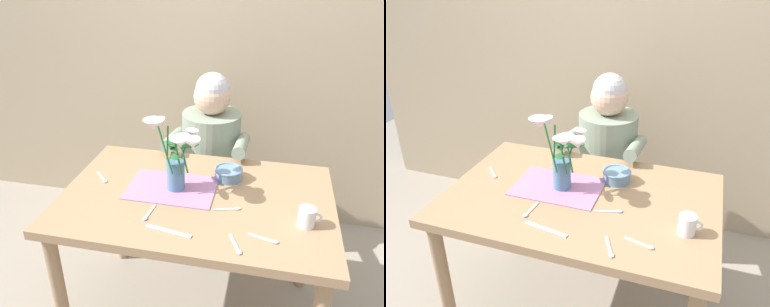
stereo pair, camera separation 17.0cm
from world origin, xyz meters
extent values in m
cube|color=tan|center=(0.00, 1.05, 1.25)|extent=(4.00, 0.10, 2.50)
cube|color=#9E7A56|center=(0.00, 0.00, 0.72)|extent=(1.20, 0.80, 0.04)
cylinder|color=#9E7A56|center=(-0.54, -0.34, 0.35)|extent=(0.06, 0.06, 0.70)
cylinder|color=#9E7A56|center=(-0.54, 0.34, 0.35)|extent=(0.06, 0.06, 0.70)
cylinder|color=#9E7A56|center=(0.54, 0.34, 0.35)|extent=(0.06, 0.06, 0.70)
cylinder|color=#4C4C56|center=(-0.04, 0.62, 0.20)|extent=(0.30, 0.30, 0.40)
cylinder|color=gray|center=(-0.04, 0.62, 0.65)|extent=(0.34, 0.34, 0.50)
sphere|color=#DBB293|center=(-0.04, 0.62, 1.00)|extent=(0.21, 0.21, 0.21)
sphere|color=silver|center=(-0.04, 0.62, 1.04)|extent=(0.19, 0.19, 0.19)
cylinder|color=gray|center=(-0.23, 0.48, 0.78)|extent=(0.07, 0.33, 0.12)
cylinder|color=gray|center=(0.15, 0.48, 0.78)|extent=(0.07, 0.33, 0.12)
cube|color=#B275A3|center=(-0.12, 0.03, 0.74)|extent=(0.40, 0.28, 0.00)
cylinder|color=teal|center=(-0.10, 0.03, 0.81)|extent=(0.08, 0.08, 0.14)
cylinder|color=#23602D|center=(-0.06, 0.02, 0.91)|extent=(0.05, 0.05, 0.13)
cone|color=white|center=(-0.02, 0.02, 0.98)|extent=(0.10, 0.10, 0.05)
sphere|color=#E5D14C|center=(-0.02, 0.02, 0.99)|extent=(0.02, 0.02, 0.02)
cylinder|color=#23602D|center=(-0.08, 0.08, 0.91)|extent=(0.05, 0.02, 0.14)
cone|color=silver|center=(-0.05, 0.13, 0.98)|extent=(0.08, 0.08, 0.04)
sphere|color=#E5D14C|center=(-0.05, 0.13, 0.99)|extent=(0.02, 0.02, 0.02)
cylinder|color=#23602D|center=(-0.14, 0.05, 0.94)|extent=(0.02, 0.02, 0.20)
cone|color=white|center=(-0.18, 0.07, 1.04)|extent=(0.09, 0.09, 0.06)
sphere|color=#E5D14C|center=(-0.18, 0.07, 1.04)|extent=(0.02, 0.02, 0.02)
cylinder|color=#23602D|center=(-0.14, 0.00, 0.96)|extent=(0.08, 0.06, 0.22)
cone|color=silver|center=(-0.18, -0.03, 1.07)|extent=(0.09, 0.09, 0.05)
sphere|color=#E5D14C|center=(-0.18, -0.03, 1.08)|extent=(0.02, 0.02, 0.02)
cylinder|color=#23602D|center=(-0.08, -0.01, 0.93)|extent=(0.04, 0.01, 0.18)
cone|color=white|center=(-0.06, -0.05, 1.02)|extent=(0.13, 0.12, 0.05)
sphere|color=#E5D14C|center=(-0.06, -0.05, 1.03)|extent=(0.02, 0.02, 0.02)
ellipsoid|color=#23602D|center=(-0.13, 0.09, 0.94)|extent=(0.07, 0.09, 0.05)
ellipsoid|color=#23602D|center=(-0.09, -0.03, 0.94)|extent=(0.06, 0.10, 0.02)
ellipsoid|color=#23602D|center=(-0.14, 0.08, 0.94)|extent=(0.09, 0.10, 0.02)
ellipsoid|color=#23602D|center=(-0.04, 0.04, 0.96)|extent=(0.10, 0.06, 0.03)
cylinder|color=#6689A8|center=(0.12, 0.18, 0.77)|extent=(0.13, 0.13, 0.05)
torus|color=#6689A8|center=(0.12, 0.18, 0.79)|extent=(0.14, 0.14, 0.01)
cube|color=silver|center=(-0.05, -0.28, 0.74)|extent=(0.19, 0.05, 0.00)
cylinder|color=silver|center=(0.47, -0.12, 0.78)|extent=(0.07, 0.07, 0.08)
torus|color=silver|center=(0.51, -0.12, 0.78)|extent=(0.04, 0.01, 0.04)
cube|color=silver|center=(0.14, -0.09, 0.74)|extent=(0.10, 0.04, 0.00)
ellipsoid|color=silver|center=(0.19, -0.07, 0.74)|extent=(0.03, 0.03, 0.01)
cube|color=silver|center=(0.30, -0.24, 0.74)|extent=(0.10, 0.04, 0.00)
ellipsoid|color=silver|center=(0.35, -0.26, 0.74)|extent=(0.03, 0.03, 0.01)
cube|color=silver|center=(-0.48, 0.06, 0.74)|extent=(0.07, 0.08, 0.00)
ellipsoid|color=silver|center=(-0.45, 0.02, 0.74)|extent=(0.03, 0.03, 0.01)
cube|color=silver|center=(-0.16, -0.17, 0.74)|extent=(0.02, 0.10, 0.00)
ellipsoid|color=silver|center=(-0.16, -0.22, 0.74)|extent=(0.02, 0.03, 0.01)
cube|color=silver|center=(0.21, -0.29, 0.74)|extent=(0.05, 0.10, 0.00)
ellipsoid|color=silver|center=(0.23, -0.34, 0.74)|extent=(0.03, 0.03, 0.01)
camera|label=1|loc=(0.30, -1.44, 1.68)|focal=36.31mm
camera|label=2|loc=(0.47, -1.39, 1.68)|focal=36.31mm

